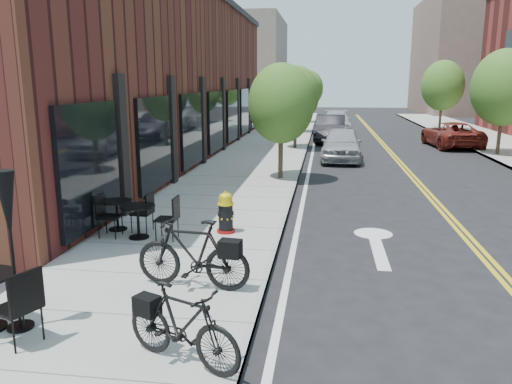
{
  "coord_description": "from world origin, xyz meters",
  "views": [
    {
      "loc": [
        0.87,
        -7.63,
        3.31
      ],
      "look_at": [
        -0.56,
        2.7,
        1.0
      ],
      "focal_mm": 35.0,
      "sensor_mm": 36.0,
      "label": 1
    }
  ],
  "objects_px": {
    "fire_hydrant": "(226,213)",
    "parked_car_b": "(330,128)",
    "parked_car_a": "(341,144)",
    "bicycle_left": "(193,254)",
    "bistro_set_c": "(117,211)",
    "parked_car_c": "(336,121)",
    "bicycle_right": "(182,325)",
    "parked_car_far": "(451,135)",
    "bistro_set_b": "(138,217)",
    "patio_umbrella": "(9,217)"
  },
  "relations": [
    {
      "from": "fire_hydrant",
      "to": "parked_car_b",
      "type": "distance_m",
      "value": 18.3
    },
    {
      "from": "parked_car_a",
      "to": "fire_hydrant",
      "type": "bearing_deg",
      "value": -101.41
    },
    {
      "from": "bicycle_left",
      "to": "bistro_set_c",
      "type": "bearing_deg",
      "value": -132.43
    },
    {
      "from": "bistro_set_c",
      "to": "parked_car_c",
      "type": "bearing_deg",
      "value": 82.55
    },
    {
      "from": "bicycle_right",
      "to": "fire_hydrant",
      "type": "bearing_deg",
      "value": 29.38
    },
    {
      "from": "parked_car_b",
      "to": "parked_car_a",
      "type": "bearing_deg",
      "value": -83.96
    },
    {
      "from": "parked_car_b",
      "to": "parked_car_far",
      "type": "height_order",
      "value": "parked_car_b"
    },
    {
      "from": "bistro_set_b",
      "to": "parked_car_c",
      "type": "distance_m",
      "value": 25.09
    },
    {
      "from": "bicycle_right",
      "to": "parked_car_c",
      "type": "distance_m",
      "value": 29.28
    },
    {
      "from": "bistro_set_c",
      "to": "parked_car_c",
      "type": "distance_m",
      "value": 24.73
    },
    {
      "from": "bistro_set_c",
      "to": "patio_umbrella",
      "type": "relative_size",
      "value": 0.76
    },
    {
      "from": "bistro_set_b",
      "to": "parked_car_a",
      "type": "distance_m",
      "value": 12.83
    },
    {
      "from": "parked_car_c",
      "to": "parked_car_far",
      "type": "relative_size",
      "value": 1.03
    },
    {
      "from": "bicycle_left",
      "to": "parked_car_b",
      "type": "bearing_deg",
      "value": -179.47
    },
    {
      "from": "bicycle_left",
      "to": "patio_umbrella",
      "type": "relative_size",
      "value": 0.88
    },
    {
      "from": "patio_umbrella",
      "to": "parked_car_a",
      "type": "xyz_separation_m",
      "value": [
        4.63,
        15.98,
        -0.94
      ]
    },
    {
      "from": "parked_car_b",
      "to": "parked_car_c",
      "type": "relative_size",
      "value": 0.95
    },
    {
      "from": "fire_hydrant",
      "to": "patio_umbrella",
      "type": "bearing_deg",
      "value": -135.37
    },
    {
      "from": "bicycle_right",
      "to": "parked_car_a",
      "type": "bearing_deg",
      "value": 15.8
    },
    {
      "from": "parked_car_b",
      "to": "parked_car_far",
      "type": "bearing_deg",
      "value": -10.99
    },
    {
      "from": "bicycle_left",
      "to": "bicycle_right",
      "type": "relative_size",
      "value": 1.16
    },
    {
      "from": "bicycle_left",
      "to": "parked_car_c",
      "type": "height_order",
      "value": "parked_car_c"
    },
    {
      "from": "bicycle_left",
      "to": "bistro_set_b",
      "type": "bearing_deg",
      "value": -135.92
    },
    {
      "from": "bistro_set_c",
      "to": "parked_car_c",
      "type": "xyz_separation_m",
      "value": [
        5.17,
        24.18,
        0.14
      ]
    },
    {
      "from": "bistro_set_c",
      "to": "parked_car_a",
      "type": "relative_size",
      "value": 0.39
    },
    {
      "from": "bicycle_right",
      "to": "parked_car_b",
      "type": "relative_size",
      "value": 0.35
    },
    {
      "from": "parked_car_c",
      "to": "parked_car_a",
      "type": "bearing_deg",
      "value": -88.19
    },
    {
      "from": "bistro_set_b",
      "to": "parked_car_c",
      "type": "xyz_separation_m",
      "value": [
        4.5,
        24.69,
        0.12
      ]
    },
    {
      "from": "bicycle_right",
      "to": "parked_car_far",
      "type": "distance_m",
      "value": 23.25
    },
    {
      "from": "patio_umbrella",
      "to": "parked_car_c",
      "type": "xyz_separation_m",
      "value": [
        4.63,
        28.65,
        -0.95
      ]
    },
    {
      "from": "parked_car_b",
      "to": "parked_car_c",
      "type": "height_order",
      "value": "parked_car_b"
    },
    {
      "from": "parked_car_b",
      "to": "parked_car_c",
      "type": "bearing_deg",
      "value": 88.15
    },
    {
      "from": "parked_car_far",
      "to": "bicycle_left",
      "type": "bearing_deg",
      "value": 61.7
    },
    {
      "from": "parked_car_a",
      "to": "parked_car_b",
      "type": "height_order",
      "value": "parked_car_b"
    },
    {
      "from": "bistro_set_b",
      "to": "bistro_set_c",
      "type": "relative_size",
      "value": 1.04
    },
    {
      "from": "bicycle_right",
      "to": "parked_car_far",
      "type": "bearing_deg",
      "value": 3.43
    },
    {
      "from": "parked_car_far",
      "to": "bistro_set_c",
      "type": "bearing_deg",
      "value": 51.95
    },
    {
      "from": "parked_car_c",
      "to": "bicycle_right",
      "type": "bearing_deg",
      "value": -92.58
    },
    {
      "from": "parked_car_a",
      "to": "parked_car_c",
      "type": "relative_size",
      "value": 0.86
    },
    {
      "from": "bicycle_left",
      "to": "parked_car_far",
      "type": "relative_size",
      "value": 0.4
    },
    {
      "from": "patio_umbrella",
      "to": "parked_car_far",
      "type": "relative_size",
      "value": 0.45
    },
    {
      "from": "bicycle_left",
      "to": "parked_car_a",
      "type": "bearing_deg",
      "value": 176.0
    },
    {
      "from": "bicycle_left",
      "to": "bistro_set_c",
      "type": "xyz_separation_m",
      "value": [
        -2.47,
        2.85,
        -0.13
      ]
    },
    {
      "from": "fire_hydrant",
      "to": "bicycle_left",
      "type": "relative_size",
      "value": 0.49
    },
    {
      "from": "patio_umbrella",
      "to": "bistro_set_b",
      "type": "bearing_deg",
      "value": 88.13
    },
    {
      "from": "bistro_set_b",
      "to": "parked_car_far",
      "type": "distance_m",
      "value": 20.13
    },
    {
      "from": "bicycle_right",
      "to": "parked_car_a",
      "type": "distance_m",
      "value": 16.68
    },
    {
      "from": "patio_umbrella",
      "to": "parked_car_b",
      "type": "height_order",
      "value": "patio_umbrella"
    },
    {
      "from": "fire_hydrant",
      "to": "parked_car_a",
      "type": "height_order",
      "value": "parked_car_a"
    },
    {
      "from": "patio_umbrella",
      "to": "bicycle_right",
      "type": "bearing_deg",
      "value": -12.82
    }
  ]
}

